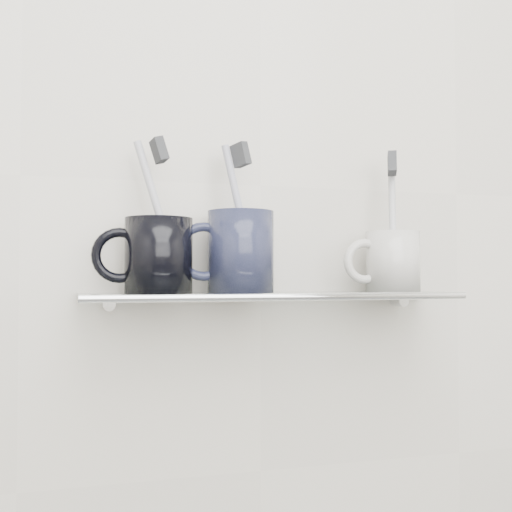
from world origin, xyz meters
name	(u,v)px	position (x,y,z in m)	size (l,w,h in m)	color
wall_back	(261,186)	(0.00, 1.10, 1.25)	(2.50, 2.50, 0.00)	beige
shelf_glass	(274,296)	(0.00, 1.04, 1.10)	(0.50, 0.12, 0.01)	silver
shelf_rail	(289,297)	(0.00, 0.98, 1.10)	(0.01, 0.01, 0.50)	silver
bracket_left	(109,305)	(-0.21, 1.09, 1.09)	(0.02, 0.02, 0.03)	silver
bracket_right	(399,301)	(0.21, 1.09, 1.09)	(0.02, 0.02, 0.03)	silver
mug_left	(159,256)	(-0.15, 1.04, 1.15)	(0.08, 0.08, 0.09)	black
mug_left_handle	(119,255)	(-0.20, 1.04, 1.15)	(0.07, 0.07, 0.01)	black
toothbrush_left	(159,213)	(-0.15, 1.04, 1.20)	(0.01, 0.01, 0.19)	silver
bristles_left	(159,150)	(-0.15, 1.04, 1.28)	(0.01, 0.02, 0.03)	#323437
mug_center	(241,252)	(-0.04, 1.04, 1.15)	(0.09, 0.09, 0.11)	black
mug_center_handle	(204,252)	(-0.09, 1.04, 1.15)	(0.08, 0.08, 0.01)	black
toothbrush_center	(241,216)	(-0.04, 1.04, 1.20)	(0.01, 0.01, 0.19)	#9C9CB7
bristles_center	(241,155)	(-0.04, 1.04, 1.28)	(0.01, 0.02, 0.03)	#323437
mug_right	(393,262)	(0.18, 1.04, 1.14)	(0.08, 0.08, 0.08)	silver
mug_right_handle	(365,261)	(0.13, 1.04, 1.14)	(0.06, 0.06, 0.01)	silver
toothbrush_right	(393,220)	(0.18, 1.04, 1.20)	(0.01, 0.01, 0.19)	#B9B9B9
bristles_right	(392,163)	(0.18, 1.04, 1.28)	(0.01, 0.02, 0.03)	#323437
chrome_cap	(407,287)	(0.20, 1.04, 1.11)	(0.03, 0.03, 0.01)	silver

